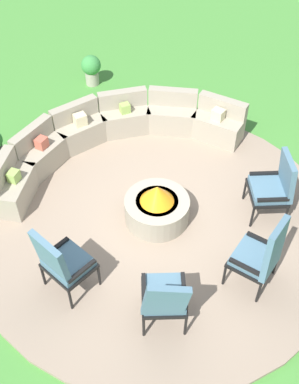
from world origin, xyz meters
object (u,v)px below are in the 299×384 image
(lounge_chair_front_right, at_px, (164,297))
(lounge_chair_back_left, at_px, (262,254))
(curved_stone_bench, at_px, (111,136))
(lounge_chair_back_right, at_px, (275,185))
(potted_plant_1, at_px, (91,68))
(fire_pit, at_px, (157,207))
(lounge_chair_front_left, at_px, (62,262))

(lounge_chair_front_right, relative_size, lounge_chair_back_left, 0.88)
(curved_stone_bench, bearing_deg, lounge_chair_back_left, -86.00)
(lounge_chair_front_right, bearing_deg, lounge_chair_back_right, 46.74)
(potted_plant_1, bearing_deg, fire_pit, -104.23)
(lounge_chair_front_left, bearing_deg, fire_pit, 88.42)
(lounge_chair_front_left, relative_size, lounge_chair_back_left, 0.96)
(lounge_chair_front_right, distance_m, lounge_chair_back_left, 1.36)
(lounge_chair_back_left, relative_size, potted_plant_1, 1.87)
(fire_pit, height_order, curved_stone_bench, curved_stone_bench)
(lounge_chair_back_left, relative_size, lounge_chair_back_right, 1.12)
(curved_stone_bench, height_order, lounge_chair_front_right, lounge_chair_front_right)
(lounge_chair_front_right, xyz_separation_m, lounge_chair_back_right, (2.38, 0.66, 0.02))
(curved_stone_bench, bearing_deg, lounge_chair_front_left, -131.59)
(fire_pit, height_order, lounge_chair_back_left, lounge_chair_back_left)
(curved_stone_bench, bearing_deg, lounge_chair_back_right, -63.65)
(curved_stone_bench, height_order, lounge_chair_back_right, lounge_chair_back_right)
(lounge_chair_back_right, bearing_deg, lounge_chair_front_left, 112.75)
(lounge_chair_back_right, bearing_deg, lounge_chair_front_right, 135.82)
(curved_stone_bench, distance_m, lounge_chair_back_right, 2.88)
(lounge_chair_front_right, height_order, lounge_chair_back_right, lounge_chair_back_right)
(lounge_chair_front_left, xyz_separation_m, lounge_chair_back_left, (2.15, -1.27, 0.01))
(fire_pit, distance_m, lounge_chair_front_left, 1.75)
(curved_stone_bench, xyz_separation_m, potted_plant_1, (0.75, 2.12, 0.00))
(lounge_chair_front_right, xyz_separation_m, potted_plant_1, (1.86, 5.35, -0.23))
(fire_pit, relative_size, lounge_chair_front_right, 0.93)
(lounge_chair_back_right, height_order, potted_plant_1, lounge_chair_back_right)
(curved_stone_bench, distance_m, lounge_chair_front_right, 3.43)
(lounge_chair_back_right, distance_m, potted_plant_1, 4.73)
(lounge_chair_front_left, relative_size, potted_plant_1, 1.80)
(fire_pit, distance_m, lounge_chair_back_left, 1.75)
(curved_stone_bench, height_order, lounge_chair_front_left, lounge_chair_front_left)
(lounge_chair_front_left, bearing_deg, lounge_chair_back_right, 67.86)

